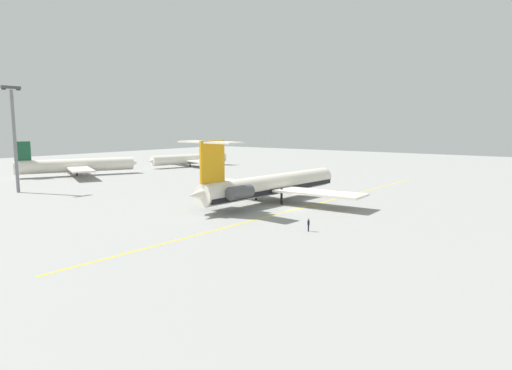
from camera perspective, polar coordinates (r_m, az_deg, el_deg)
ground at (r=79.11m, az=5.03°, el=-3.06°), size 334.06×334.06×0.00m
main_jetliner at (r=85.26m, az=1.63°, el=0.01°), size 41.85×37.13×12.19m
airliner_mid_left at (r=140.09m, az=-21.57°, el=2.36°), size 32.35×32.63×10.17m
airliner_mid_right at (r=159.38m, az=-8.69°, el=3.28°), size 29.72×29.72×9.00m
ground_crew_near_nose at (r=62.70m, az=6.71°, el=-4.89°), size 0.45×0.29×1.79m
ground_crew_near_tail at (r=113.49m, az=-0.12°, el=0.80°), size 0.27×0.40×1.70m
safety_cone_nose at (r=112.28m, az=3.71°, el=0.29°), size 0.40×0.40×0.55m
taxiway_centreline at (r=82.34m, az=6.79°, el=-2.66°), size 99.01×3.85×0.01m
light_mast at (r=109.96m, az=-28.45°, el=5.70°), size 4.00×0.70×22.91m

